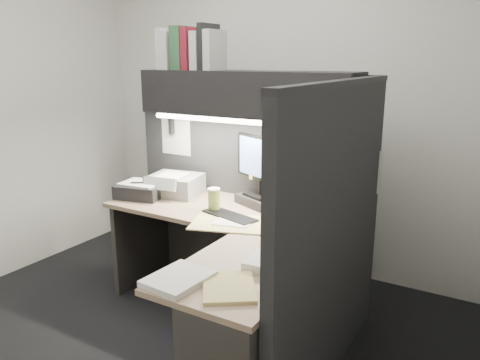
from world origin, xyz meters
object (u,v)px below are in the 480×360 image
at_px(desk, 225,293).
at_px(keyboard, 230,216).
at_px(telephone, 316,214).
at_px(notebook_stack, 141,190).
at_px(coffee_cup, 214,201).
at_px(monitor, 259,178).
at_px(printer, 175,185).
at_px(overhead_shelf, 246,94).

distance_m(desk, keyboard, 0.56).
bearing_deg(telephone, notebook_stack, -167.06).
distance_m(desk, coffee_cup, 0.71).
xyz_separation_m(monitor, printer, (-0.68, -0.07, -0.12)).
xyz_separation_m(keyboard, notebook_stack, (-0.82, 0.07, 0.04)).
bearing_deg(telephone, printer, -175.32).
bearing_deg(monitor, coffee_cup, -101.91).
xyz_separation_m(overhead_shelf, coffee_cup, (-0.08, -0.28, -0.69)).
bearing_deg(monitor, desk, -52.26).
bearing_deg(overhead_shelf, telephone, -11.59).
height_order(printer, notebook_stack, printer).
xyz_separation_m(overhead_shelf, printer, (-0.57, -0.08, -0.70)).
height_order(keyboard, coffee_cup, coffee_cup).
xyz_separation_m(monitor, keyboard, (-0.04, -0.33, -0.19)).
bearing_deg(coffee_cup, monitor, 54.38).
distance_m(monitor, notebook_stack, 0.90).
relative_size(overhead_shelf, printer, 4.20).
xyz_separation_m(printer, notebook_stack, (-0.17, -0.19, -0.02)).
relative_size(monitor, telephone, 1.93).
bearing_deg(desk, coffee_cup, 129.03).
relative_size(desk, notebook_stack, 5.14).
xyz_separation_m(monitor, coffee_cup, (-0.20, -0.27, -0.12)).
height_order(overhead_shelf, coffee_cup, overhead_shelf).
xyz_separation_m(desk, printer, (-0.87, 0.67, 0.36)).
bearing_deg(overhead_shelf, printer, -171.76).
bearing_deg(monitor, printer, -150.18).
height_order(overhead_shelf, keyboard, overhead_shelf).
bearing_deg(notebook_stack, telephone, 6.41).
relative_size(desk, printer, 4.61).
xyz_separation_m(keyboard, printer, (-0.64, 0.26, 0.06)).
bearing_deg(printer, desk, -47.88).
bearing_deg(keyboard, desk, -46.93).
xyz_separation_m(desk, monitor, (-0.19, 0.74, 0.48)).
xyz_separation_m(overhead_shelf, notebook_stack, (-0.74, -0.27, -0.72)).
distance_m(overhead_shelf, notebook_stack, 1.07).
relative_size(overhead_shelf, notebook_stack, 4.69).
distance_m(overhead_shelf, coffee_cup, 0.75).
bearing_deg(monitor, telephone, 10.41).
height_order(desk, keyboard, keyboard).
xyz_separation_m(telephone, notebook_stack, (-1.32, -0.15, 0.00)).
bearing_deg(printer, overhead_shelf, -1.91).
distance_m(printer, notebook_stack, 0.25).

